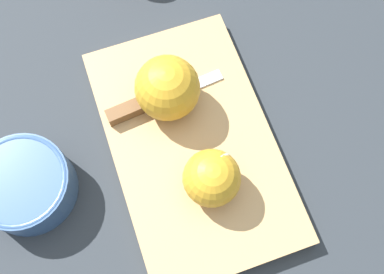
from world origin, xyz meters
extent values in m
plane|color=#282D33|center=(0.00, 0.00, 0.00)|extent=(4.00, 4.00, 0.00)
cube|color=tan|center=(0.00, 0.00, 0.01)|extent=(0.37, 0.23, 0.02)
sphere|color=gold|center=(-0.07, 0.00, 0.06)|extent=(0.07, 0.07, 0.07)
cylinder|color=#EFE5C6|center=(-0.06, 0.00, 0.06)|extent=(0.03, 0.07, 0.07)
sphere|color=gold|center=(0.07, 0.01, 0.07)|extent=(0.09, 0.09, 0.09)
cylinder|color=#EFE5C6|center=(0.07, 0.02, 0.07)|extent=(0.08, 0.00, 0.08)
cube|color=silver|center=(0.08, -0.03, 0.02)|extent=(0.02, 0.10, 0.00)
cube|color=brown|center=(0.07, 0.06, 0.03)|extent=(0.02, 0.07, 0.02)
cylinder|color=#33517F|center=(0.03, 0.23, 0.03)|extent=(0.13, 0.13, 0.05)
torus|color=#33517F|center=(0.03, 0.23, 0.05)|extent=(0.13, 0.13, 0.01)
camera|label=1|loc=(-0.19, 0.08, 0.60)|focal=42.00mm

